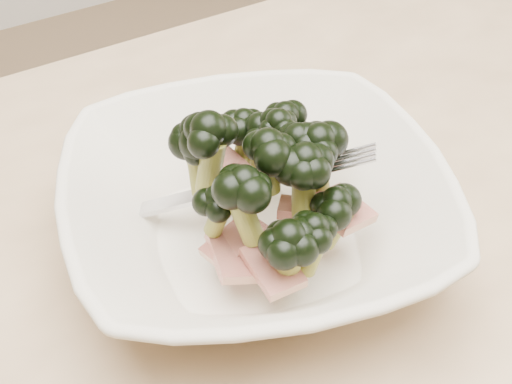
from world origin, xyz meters
TOP-DOWN VIEW (x-y plane):
  - broccoli_dish at (0.01, 0.06)m, footprint 0.35×0.35m

SIDE VIEW (x-z plane):
  - broccoli_dish at x=0.01m, z-range 0.73..0.85m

